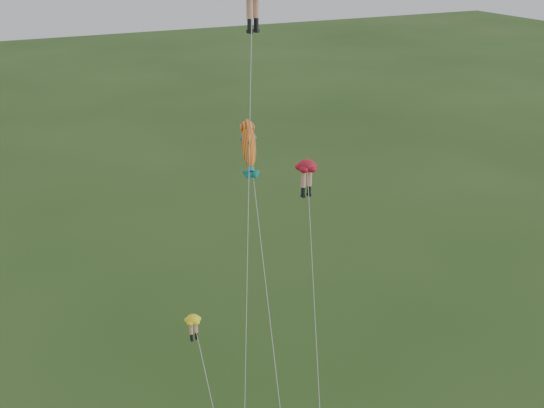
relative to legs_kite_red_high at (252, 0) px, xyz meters
name	(u,v)px	position (x,y,z in m)	size (l,w,h in m)	color
legs_kite_red_high	(252,0)	(0.00, 0.00, 0.00)	(5.25, 8.89, 23.24)	#B61225
legs_kite_red_mid	(307,172)	(3.61, 0.44, -10.10)	(4.63, 10.36, 12.96)	#B61225
legs_kite_yellow	(195,331)	(-5.71, -5.67, -14.78)	(1.04, 3.77, 8.36)	yellow
fish_kite	(249,145)	(0.00, 0.78, -7.97)	(3.23, 11.45, 15.89)	#FDA920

